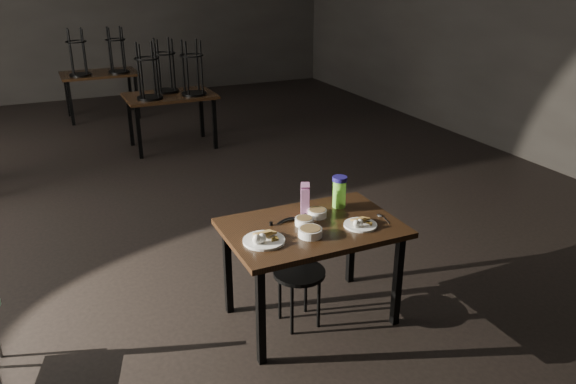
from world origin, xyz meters
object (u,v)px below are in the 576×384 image
juice_carton (305,199)px  bentwood_chair (295,263)px  water_bottle (339,191)px  main_table (312,236)px

juice_carton → bentwood_chair: (-0.16, -0.16, -0.40)m
water_bottle → juice_carton: bearing=-179.2°
juice_carton → water_bottle: (0.28, 0.00, 0.01)m
juice_carton → bentwood_chair: size_ratio=0.31×
bentwood_chair → water_bottle: bearing=17.0°
main_table → water_bottle: bearing=32.0°
juice_carton → main_table: bearing=-102.0°
main_table → juice_carton: size_ratio=4.95×
juice_carton → water_bottle: juice_carton is taller
main_table → water_bottle: (0.33, 0.20, 0.20)m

